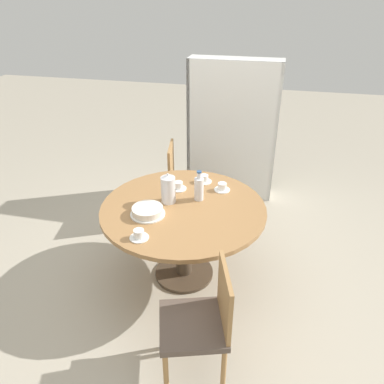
# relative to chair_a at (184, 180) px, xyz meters

# --- Properties ---
(ground_plane) EXTENTS (14.00, 14.00, 0.00)m
(ground_plane) POSITION_rel_chair_a_xyz_m (0.23, -0.94, -0.47)
(ground_plane) COLOR #B2A893
(dining_table) EXTENTS (1.36, 1.36, 0.72)m
(dining_table) POSITION_rel_chair_a_xyz_m (0.23, -0.94, 0.12)
(dining_table) COLOR #473828
(dining_table) RESTS_ON ground_plane
(chair_a) EXTENTS (0.49, 0.49, 0.86)m
(chair_a) POSITION_rel_chair_a_xyz_m (0.00, 0.00, 0.00)
(chair_a) COLOR #A87A47
(chair_a) RESTS_ON ground_plane
(chair_b) EXTENTS (0.53, 0.53, 0.86)m
(chair_b) POSITION_rel_chair_a_xyz_m (0.57, -1.84, 0.00)
(chair_b) COLOR #A87A47
(chair_b) RESTS_ON ground_plane
(bookshelf) EXTENTS (1.03, 0.28, 1.62)m
(bookshelf) POSITION_rel_chair_a_xyz_m (0.41, 0.67, 0.34)
(bookshelf) COLOR silver
(bookshelf) RESTS_ON ground_plane
(coffee_pot) EXTENTS (0.12, 0.12, 0.27)m
(coffee_pot) POSITION_rel_chair_a_xyz_m (0.09, -0.89, 0.38)
(coffee_pot) COLOR silver
(coffee_pot) RESTS_ON dining_table
(water_bottle) EXTENTS (0.08, 0.08, 0.26)m
(water_bottle) POSITION_rel_chair_a_xyz_m (0.33, -0.79, 0.36)
(water_bottle) COLOR silver
(water_bottle) RESTS_ON dining_table
(cake_main) EXTENTS (0.28, 0.28, 0.07)m
(cake_main) POSITION_rel_chair_a_xyz_m (-0.02, -1.12, 0.29)
(cake_main) COLOR white
(cake_main) RESTS_ON dining_table
(cup_a) EXTENTS (0.14, 0.14, 0.07)m
(cup_a) POSITION_rel_chair_a_xyz_m (0.02, -1.43, 0.28)
(cup_a) COLOR white
(cup_a) RESTS_ON dining_table
(cup_b) EXTENTS (0.14, 0.14, 0.07)m
(cup_b) POSITION_rel_chair_a_xyz_m (0.11, -0.66, 0.28)
(cup_b) COLOR white
(cup_b) RESTS_ON dining_table
(cup_c) EXTENTS (0.14, 0.14, 0.07)m
(cup_c) POSITION_rel_chair_a_xyz_m (0.49, -0.59, 0.28)
(cup_c) COLOR white
(cup_c) RESTS_ON dining_table
(cup_d) EXTENTS (0.14, 0.14, 0.07)m
(cup_d) POSITION_rel_chair_a_xyz_m (0.31, -0.48, 0.28)
(cup_d) COLOR white
(cup_d) RESTS_ON dining_table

